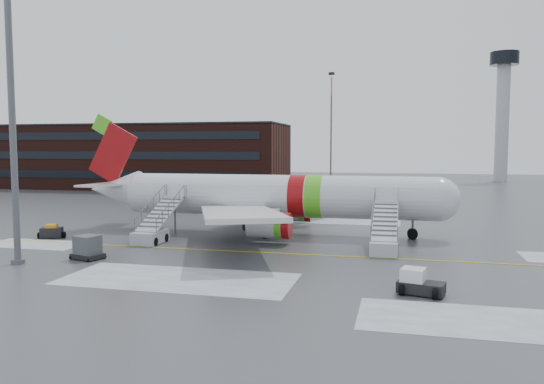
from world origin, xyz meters
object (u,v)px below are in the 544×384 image
(baggage_tractor, at_px, (52,232))
(uld_container, at_px, (88,248))
(airstair_fwd, at_px, (384,238))
(airstair_aft, at_px, (154,229))
(pushback_tug, at_px, (418,283))
(light_mast_near, at_px, (10,63))
(airliner, at_px, (267,196))

(baggage_tractor, bearing_deg, uld_container, -41.25)
(airstair_fwd, xyz_separation_m, airstair_aft, (-18.84, 0.00, 0.00))
(pushback_tug, height_order, baggage_tractor, pushback_tug)
(pushback_tug, distance_m, baggage_tractor, 32.41)
(airstair_fwd, height_order, light_mast_near, light_mast_near)
(airstair_fwd, distance_m, light_mast_near, 28.81)
(baggage_tractor, bearing_deg, airstair_fwd, 0.70)
(airstair_fwd, bearing_deg, airstair_aft, 180.00)
(airliner, relative_size, pushback_tug, 13.17)
(uld_container, height_order, light_mast_near, light_mast_near)
(airliner, relative_size, uld_container, 14.65)
(airstair_aft, xyz_separation_m, uld_container, (-1.50, -7.42, -0.28))
(uld_container, bearing_deg, baggage_tractor, 138.75)
(airstair_fwd, distance_m, airstair_aft, 18.84)
(airliner, distance_m, airstair_aft, 10.66)
(airstair_aft, xyz_separation_m, baggage_tractor, (-9.57, -0.35, -0.56))
(uld_container, bearing_deg, airliner, 55.52)
(airstair_aft, height_order, light_mast_near, light_mast_near)
(airliner, relative_size, airstair_aft, 4.55)
(baggage_tractor, distance_m, light_mast_near, 16.61)
(uld_container, bearing_deg, light_mast_near, -146.84)
(pushback_tug, bearing_deg, baggage_tractor, 160.25)
(baggage_tractor, bearing_deg, pushback_tug, -19.75)
(uld_container, bearing_deg, pushback_tug, -9.80)
(baggage_tractor, xyz_separation_m, light_mast_near, (4.32, -9.53, 12.90))
(airliner, relative_size, airstair_fwd, 4.55)
(airstair_fwd, bearing_deg, light_mast_near, -157.71)
(airstair_fwd, relative_size, airstair_aft, 1.00)
(airstair_aft, bearing_deg, airstair_fwd, 0.00)
(pushback_tug, bearing_deg, airstair_fwd, 100.50)
(uld_container, relative_size, light_mast_near, 0.09)
(uld_container, xyz_separation_m, baggage_tractor, (-8.07, 7.08, -0.28))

